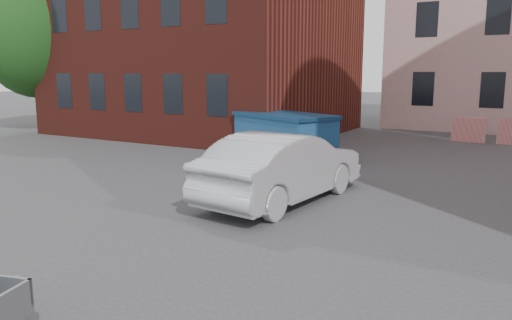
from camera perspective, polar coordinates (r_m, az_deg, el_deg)
The scene contains 5 objects.
ground at distance 8.88m, azimuth -6.83°, elevation -8.69°, with size 120.00×120.00×0.00m, color #38383A.
far_building at distance 38.13m, azimuth -11.39°, elevation 11.70°, with size 6.00×6.00×8.00m, color maroon.
tree at distance 26.38m, azimuth -24.02°, elevation 14.36°, with size 5.28×5.28×8.30m.
dumpster at distance 16.53m, azimuth 3.25°, elevation 2.80°, with size 3.94×3.08×1.47m.
silver_car at distance 11.01m, azimuth 3.10°, elevation -0.80°, with size 1.62×4.66×1.53m, color #B0B2B7.
Camera 1 is at (5.07, -6.70, 2.86)m, focal length 35.00 mm.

